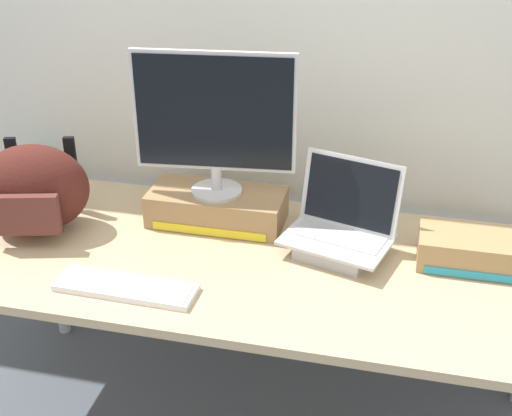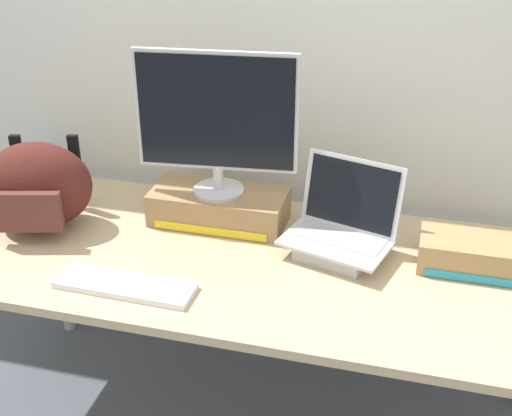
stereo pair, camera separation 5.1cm
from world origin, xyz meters
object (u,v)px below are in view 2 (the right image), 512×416
object	(u,v)px
desktop_monitor	(217,119)
plush_toy	(43,168)
messenger_backpack	(38,186)
open_laptop	(340,237)
toner_box_yellow	(219,207)
external_keyboard	(125,285)
toner_box_cyan	(472,253)

from	to	relation	value
desktop_monitor	plush_toy	size ratio (longest dim) A/B	4.66
messenger_backpack	plush_toy	size ratio (longest dim) A/B	3.60
plush_toy	open_laptop	bearing A→B (deg)	-11.28
desktop_monitor	plush_toy	distance (m)	0.83
desktop_monitor	messenger_backpack	distance (m)	0.64
toner_box_yellow	open_laptop	xyz separation A→B (m)	(0.43, -0.10, 0.00)
messenger_backpack	open_laptop	bearing A→B (deg)	-10.47
plush_toy	external_keyboard	bearing A→B (deg)	-44.36
desktop_monitor	open_laptop	world-z (taller)	desktop_monitor
desktop_monitor	messenger_backpack	size ratio (longest dim) A/B	1.30
desktop_monitor	messenger_backpack	world-z (taller)	desktop_monitor
messenger_backpack	toner_box_yellow	bearing A→B (deg)	2.59
toner_box_yellow	desktop_monitor	size ratio (longest dim) A/B	0.87
toner_box_yellow	external_keyboard	xyz separation A→B (m)	(-0.15, -0.46, -0.05)
messenger_backpack	desktop_monitor	bearing A→B (deg)	2.47
plush_toy	desktop_monitor	bearing A→B (deg)	-10.15
open_laptop	messenger_backpack	xyz separation A→B (m)	(-1.01, -0.08, 0.09)
toner_box_yellow	toner_box_cyan	xyz separation A→B (m)	(0.84, -0.08, -0.01)
open_laptop	plush_toy	size ratio (longest dim) A/B	3.35
desktop_monitor	toner_box_cyan	distance (m)	0.90
external_keyboard	toner_box_cyan	distance (m)	1.06
toner_box_yellow	open_laptop	size ratio (longest dim) A/B	1.21
external_keyboard	plush_toy	xyz separation A→B (m)	(-0.61, 0.59, 0.05)
plush_toy	toner_box_yellow	bearing A→B (deg)	-10.06
external_keyboard	messenger_backpack	size ratio (longest dim) A/B	1.03
desktop_monitor	plush_toy	world-z (taller)	desktop_monitor
desktop_monitor	toner_box_yellow	bearing A→B (deg)	92.22
toner_box_yellow	desktop_monitor	bearing A→B (deg)	-81.46
external_keyboard	messenger_backpack	bearing A→B (deg)	148.24
toner_box_yellow	desktop_monitor	xyz separation A→B (m)	(0.00, -0.00, 0.32)
external_keyboard	plush_toy	bearing A→B (deg)	136.99
open_laptop	messenger_backpack	distance (m)	1.02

